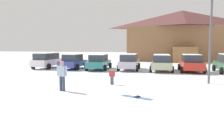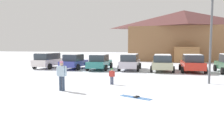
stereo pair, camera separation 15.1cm
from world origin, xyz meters
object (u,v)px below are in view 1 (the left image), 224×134
parked_beige_suv (162,62)px  parked_red_sedan (191,63)px  skier_adult_in_blue_parka (62,74)px  lamp_post (211,35)px  parked_blue_hatchback (73,61)px  skier_child_in_red_jacket (112,75)px  parked_silver_wagon (129,61)px  ski_lodge (182,35)px  parked_teal_hatchback (99,62)px  parked_white_suv (47,60)px  pair_of_skis (137,97)px

parked_beige_suv → parked_red_sedan: parked_red_sedan is taller
skier_adult_in_blue_parka → lamp_post: (8.43, 4.57, 2.28)m
parked_blue_hatchback → skier_child_in_red_jacket: parked_blue_hatchback is taller
parked_beige_suv → lamp_post: size_ratio=0.80×
parked_silver_wagon → parked_red_sedan: size_ratio=1.05×
ski_lodge → parked_blue_hatchback: size_ratio=4.60×
skier_child_in_red_jacket → parked_silver_wagon: bearing=92.2°
ski_lodge → parked_teal_hatchback: size_ratio=3.93×
lamp_post → ski_lodge: bearing=90.5°
parked_silver_wagon → skier_child_in_red_jacket: size_ratio=4.52×
parked_white_suv → parked_teal_hatchback: parked_white_suv is taller
parked_teal_hatchback → parked_white_suv: bearing=179.2°
parked_red_sedan → parked_teal_hatchback: bearing=-178.9°
skier_adult_in_blue_parka → parked_white_suv: bearing=123.7°
parked_blue_hatchback → pair_of_skis: bearing=-54.1°
parked_red_sedan → parked_silver_wagon: bearing=177.4°
pair_of_skis → lamp_post: 7.39m
skier_child_in_red_jacket → lamp_post: 7.02m
parked_blue_hatchback → pair_of_skis: parked_blue_hatchback is taller
parked_white_suv → parked_beige_suv: size_ratio=0.96×
parked_white_suv → skier_child_in_red_jacket: (9.78, -8.68, -0.34)m
parked_white_suv → parked_silver_wagon: bearing=2.3°
parked_beige_suv → skier_adult_in_blue_parka: (-5.21, -11.36, 0.04)m
parked_blue_hatchback → parked_red_sedan: (12.30, 0.29, 0.03)m
ski_lodge → parked_beige_suv: 18.62m
parked_beige_suv → parked_blue_hatchback: bearing=-178.6°
parked_silver_wagon → parked_beige_suv: bearing=-5.9°
parked_teal_hatchback → parked_silver_wagon: 3.25m
parked_white_suv → parked_red_sedan: size_ratio=0.98×
lamp_post → parked_blue_hatchback: bearing=152.6°
ski_lodge → parked_red_sedan: 18.32m
skier_adult_in_blue_parka → lamp_post: lamp_post is taller
ski_lodge → parked_beige_suv: (-3.03, -18.03, -3.51)m
ski_lodge → parked_teal_hatchback: (-9.58, -18.15, -3.58)m
skier_child_in_red_jacket → lamp_post: size_ratio=0.18×
parked_blue_hatchback → parked_red_sedan: parked_red_sedan is taller
ski_lodge → parked_white_suv: ski_lodge is taller
parked_teal_hatchback → skier_child_in_red_jacket: parked_teal_hatchback is taller
parked_teal_hatchback → lamp_post: (9.77, -6.68, 2.39)m
pair_of_skis → parked_white_suv: bearing=134.7°
lamp_post → parked_white_suv: bearing=157.1°
parked_white_suv → parked_teal_hatchback: size_ratio=0.91×
parked_beige_suv → parked_red_sedan: 2.83m
parked_silver_wagon → skier_adult_in_blue_parka: parked_silver_wagon is taller
pair_of_skis → lamp_post: size_ratio=0.29×
ski_lodge → skier_adult_in_blue_parka: (-8.24, -29.39, -3.47)m
parked_red_sedan → skier_child_in_red_jacket: bearing=-123.6°
parked_blue_hatchback → parked_beige_suv: 9.47m
parked_teal_hatchback → pair_of_skis: parked_teal_hatchback is taller
ski_lodge → lamp_post: size_ratio=3.33×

